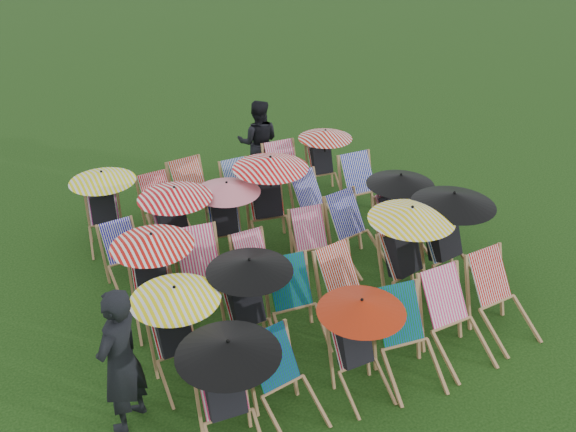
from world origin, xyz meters
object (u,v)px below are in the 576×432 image
deckchair_29 (324,160)px  person_rear (258,142)px  person_left (120,361)px  deckchair_5 (503,299)px  deckchair_0 (229,394)px

deckchair_29 → person_rear: person_rear is taller
person_left → person_rear: size_ratio=1.07×
deckchair_29 → person_left: (-4.78, -3.83, 0.26)m
deckchair_5 → person_left: bearing=168.9°
deckchair_0 → person_rear: 6.29m
deckchair_29 → person_left: bearing=-132.1°
deckchair_5 → person_rear: person_rear is taller
person_rear → person_left: bearing=78.7°
deckchair_29 → person_left: 6.13m
deckchair_5 → deckchair_29: size_ratio=0.87×
deckchair_0 → person_left: 1.20m
deckchair_29 → person_rear: 1.29m
deckchair_5 → deckchair_29: (0.07, 4.58, 0.11)m
deckchair_0 → person_rear: (3.01, 5.52, 0.14)m
deckchair_5 → deckchair_29: bearing=87.0°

